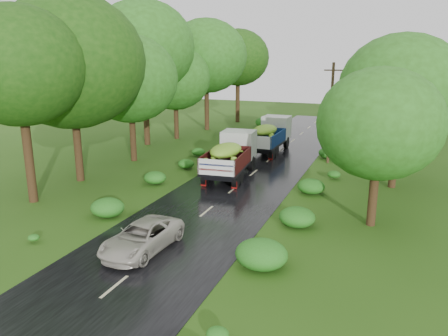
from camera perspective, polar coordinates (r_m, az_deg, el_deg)
The scene contains 10 objects.
ground at distance 16.15m, azimuth -14.11°, elevation -14.83°, with size 120.00×120.00×0.00m, color #22480F.
road at distance 19.96m, azimuth -5.78°, elevation -8.46°, with size 6.50×80.00×0.02m, color black.
road_lines at distance 20.78m, azimuth -4.53°, elevation -7.43°, with size 0.12×69.60×0.00m.
truck_near at distance 28.57m, azimuth 0.99°, elevation 1.94°, with size 2.83×6.55×2.68m.
truck_far at distance 35.93m, azimuth 6.02°, elevation 4.52°, with size 2.37×6.41×2.68m.
car at distance 18.31m, azimuth -10.66°, elevation -8.87°, with size 1.91×4.15×1.15m, color #B4AEA0.
utility_pole at distance 32.54m, azimuth 13.76°, elevation 7.06°, with size 1.27×0.26×7.25m.
trees_left at distance 37.06m, azimuth -8.82°, elevation 13.45°, with size 7.06×34.64×10.23m.
trees_right at distance 34.62m, azimuth 22.41°, elevation 9.77°, with size 5.57×29.93×7.72m.
shrubs at distance 27.70m, azimuth 2.65°, elevation -0.98°, with size 11.90×44.00×0.70m.
Camera 1 is at (8.48, -11.27, 7.86)m, focal length 35.00 mm.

